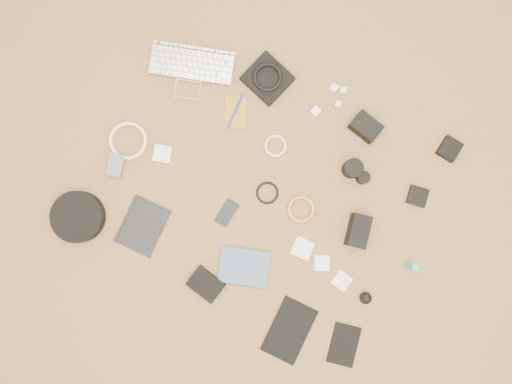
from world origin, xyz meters
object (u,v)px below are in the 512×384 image
at_px(dslr_camera, 366,127).
at_px(paperback, 241,286).
at_px(laptop, 190,75).
at_px(phone, 227,213).
at_px(headphone_case, 78,217).
at_px(tablet, 143,226).

distance_m(dslr_camera, paperback, 0.83).
relative_size(laptop, paperback, 1.73).
bearing_deg(dslr_camera, laptop, -158.33).
relative_size(phone, paperback, 0.55).
height_order(headphone_case, paperback, headphone_case).
distance_m(dslr_camera, phone, 0.67).
bearing_deg(laptop, phone, -66.16).
distance_m(laptop, headphone_case, 0.75).
xyz_separation_m(headphone_case, paperback, (0.73, 0.03, -0.02)).
height_order(dslr_camera, paperback, dslr_camera).
bearing_deg(headphone_case, tablet, 16.55).
bearing_deg(headphone_case, laptop, 77.48).
height_order(laptop, phone, laptop).
relative_size(dslr_camera, paperback, 0.59).
relative_size(laptop, phone, 3.17).
relative_size(tablet, phone, 1.93).
xyz_separation_m(phone, headphone_case, (-0.54, -0.27, 0.02)).
bearing_deg(headphone_case, paperback, 2.07).
bearing_deg(laptop, dslr_camera, -8.19).
bearing_deg(laptop, paperback, -67.32).
bearing_deg(dslr_camera, paperback, -89.48).
bearing_deg(paperback, headphone_case, 75.21).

